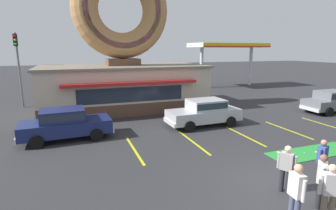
{
  "coord_description": "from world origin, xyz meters",
  "views": [
    {
      "loc": [
        -6.53,
        -6.24,
        4.54
      ],
      "look_at": [
        -2.43,
        5.0,
        2.0
      ],
      "focal_mm": 28.0,
      "sensor_mm": 36.0,
      "label": 1
    }
  ],
  "objects_px": {
    "pedestrian_hooded_kid": "(330,191)",
    "pedestrian_clipboard_woman": "(286,167)",
    "pedestrian_leather_jacket_man": "(321,178)",
    "car_grey": "(332,101)",
    "pedestrian_beanie_man": "(322,159)",
    "golf_ball": "(304,153)",
    "car_navy": "(65,123)",
    "trash_bin": "(207,103)",
    "car_silver": "(204,111)",
    "traffic_light_pole": "(18,61)",
    "pedestrian_blue_sweater_man": "(296,192)"
  },
  "relations": [
    {
      "from": "car_navy",
      "to": "pedestrian_clipboard_woman",
      "type": "height_order",
      "value": "car_navy"
    },
    {
      "from": "car_navy",
      "to": "trash_bin",
      "type": "bearing_deg",
      "value": 20.24
    },
    {
      "from": "pedestrian_blue_sweater_man",
      "to": "car_grey",
      "type": "bearing_deg",
      "value": 35.36
    },
    {
      "from": "car_silver",
      "to": "pedestrian_leather_jacket_man",
      "type": "xyz_separation_m",
      "value": [
        -0.83,
        -8.72,
        0.03
      ]
    },
    {
      "from": "pedestrian_clipboard_woman",
      "to": "car_grey",
      "type": "bearing_deg",
      "value": 33.15
    },
    {
      "from": "pedestrian_leather_jacket_man",
      "to": "pedestrian_beanie_man",
      "type": "relative_size",
      "value": 1.06
    },
    {
      "from": "car_silver",
      "to": "trash_bin",
      "type": "relative_size",
      "value": 4.73
    },
    {
      "from": "golf_ball",
      "to": "pedestrian_blue_sweater_man",
      "type": "relative_size",
      "value": 0.02
    },
    {
      "from": "golf_ball",
      "to": "pedestrian_hooded_kid",
      "type": "bearing_deg",
      "value": -131.14
    },
    {
      "from": "pedestrian_hooded_kid",
      "to": "pedestrian_clipboard_woman",
      "type": "xyz_separation_m",
      "value": [
        0.07,
        1.57,
        -0.04
      ]
    },
    {
      "from": "golf_ball",
      "to": "trash_bin",
      "type": "height_order",
      "value": "trash_bin"
    },
    {
      "from": "pedestrian_clipboard_woman",
      "to": "pedestrian_leather_jacket_man",
      "type": "bearing_deg",
      "value": -71.86
    },
    {
      "from": "car_silver",
      "to": "trash_bin",
      "type": "xyz_separation_m",
      "value": [
        2.26,
        3.91,
        -0.37
      ]
    },
    {
      "from": "trash_bin",
      "to": "pedestrian_beanie_man",
      "type": "bearing_deg",
      "value": -98.54
    },
    {
      "from": "golf_ball",
      "to": "pedestrian_hooded_kid",
      "type": "height_order",
      "value": "pedestrian_hooded_kid"
    },
    {
      "from": "car_silver",
      "to": "pedestrian_blue_sweater_man",
      "type": "height_order",
      "value": "pedestrian_blue_sweater_man"
    },
    {
      "from": "car_silver",
      "to": "pedestrian_hooded_kid",
      "type": "height_order",
      "value": "pedestrian_hooded_kid"
    },
    {
      "from": "pedestrian_leather_jacket_man",
      "to": "trash_bin",
      "type": "relative_size",
      "value": 1.68
    },
    {
      "from": "pedestrian_hooded_kid",
      "to": "pedestrian_leather_jacket_man",
      "type": "height_order",
      "value": "pedestrian_hooded_kid"
    },
    {
      "from": "car_silver",
      "to": "pedestrian_leather_jacket_man",
      "type": "height_order",
      "value": "pedestrian_leather_jacket_man"
    },
    {
      "from": "car_silver",
      "to": "traffic_light_pole",
      "type": "relative_size",
      "value": 0.8
    },
    {
      "from": "pedestrian_blue_sweater_man",
      "to": "traffic_light_pole",
      "type": "height_order",
      "value": "traffic_light_pole"
    },
    {
      "from": "car_silver",
      "to": "car_navy",
      "type": "bearing_deg",
      "value": 178.76
    },
    {
      "from": "car_grey",
      "to": "car_navy",
      "type": "distance_m",
      "value": 18.35
    },
    {
      "from": "golf_ball",
      "to": "trash_bin",
      "type": "distance_m",
      "value": 9.46
    },
    {
      "from": "pedestrian_blue_sweater_man",
      "to": "pedestrian_leather_jacket_man",
      "type": "distance_m",
      "value": 1.42
    },
    {
      "from": "pedestrian_leather_jacket_man",
      "to": "trash_bin",
      "type": "xyz_separation_m",
      "value": [
        3.09,
        12.63,
        -0.4
      ]
    },
    {
      "from": "pedestrian_blue_sweater_man",
      "to": "pedestrian_clipboard_woman",
      "type": "distance_m",
      "value": 1.74
    },
    {
      "from": "golf_ball",
      "to": "pedestrian_leather_jacket_man",
      "type": "height_order",
      "value": "pedestrian_leather_jacket_man"
    },
    {
      "from": "golf_ball",
      "to": "car_silver",
      "type": "bearing_deg",
      "value": 110.47
    },
    {
      "from": "car_grey",
      "to": "pedestrian_hooded_kid",
      "type": "xyz_separation_m",
      "value": [
        -11.69,
        -9.16,
        0.04
      ]
    },
    {
      "from": "pedestrian_leather_jacket_man",
      "to": "pedestrian_clipboard_woman",
      "type": "bearing_deg",
      "value": 108.14
    },
    {
      "from": "car_navy",
      "to": "pedestrian_leather_jacket_man",
      "type": "xyz_separation_m",
      "value": [
        7.05,
        -8.89,
        0.03
      ]
    },
    {
      "from": "pedestrian_blue_sweater_man",
      "to": "pedestrian_clipboard_woman",
      "type": "xyz_separation_m",
      "value": [
        1.04,
        1.39,
        -0.1
      ]
    },
    {
      "from": "pedestrian_leather_jacket_man",
      "to": "pedestrian_beanie_man",
      "type": "distance_m",
      "value": 1.75
    },
    {
      "from": "pedestrian_hooded_kid",
      "to": "traffic_light_pole",
      "type": "bearing_deg",
      "value": 118.01
    },
    {
      "from": "traffic_light_pole",
      "to": "car_grey",
      "type": "bearing_deg",
      "value": -24.02
    },
    {
      "from": "pedestrian_blue_sweater_man",
      "to": "car_navy",
      "type": "bearing_deg",
      "value": 121.49
    },
    {
      "from": "golf_ball",
      "to": "car_navy",
      "type": "height_order",
      "value": "car_navy"
    },
    {
      "from": "golf_ball",
      "to": "pedestrian_beanie_man",
      "type": "height_order",
      "value": "pedestrian_beanie_man"
    },
    {
      "from": "car_grey",
      "to": "pedestrian_leather_jacket_man",
      "type": "distance_m",
      "value": 14.18
    },
    {
      "from": "pedestrian_blue_sweater_man",
      "to": "traffic_light_pole",
      "type": "distance_m",
      "value": 20.91
    },
    {
      "from": "car_navy",
      "to": "pedestrian_hooded_kid",
      "type": "bearing_deg",
      "value": -54.9
    },
    {
      "from": "car_navy",
      "to": "traffic_light_pole",
      "type": "relative_size",
      "value": 0.8
    },
    {
      "from": "golf_ball",
      "to": "trash_bin",
      "type": "xyz_separation_m",
      "value": [
        0.19,
        9.45,
        0.45
      ]
    },
    {
      "from": "pedestrian_leather_jacket_man",
      "to": "pedestrian_beanie_man",
      "type": "bearing_deg",
      "value": 39.17
    },
    {
      "from": "traffic_light_pole",
      "to": "pedestrian_hooded_kid",
      "type": "bearing_deg",
      "value": -61.99
    },
    {
      "from": "car_silver",
      "to": "pedestrian_beanie_man",
      "type": "bearing_deg",
      "value": -86.0
    },
    {
      "from": "pedestrian_hooded_kid",
      "to": "pedestrian_clipboard_woman",
      "type": "distance_m",
      "value": 1.57
    },
    {
      "from": "car_grey",
      "to": "pedestrian_clipboard_woman",
      "type": "relative_size",
      "value": 2.89
    }
  ]
}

